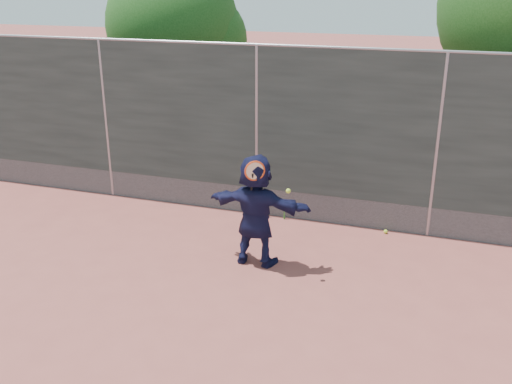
% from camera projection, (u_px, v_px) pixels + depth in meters
% --- Properties ---
extents(ground, '(80.00, 80.00, 0.00)m').
position_uv_depth(ground, '(171.00, 313.00, 7.30)').
color(ground, '#9E4C42').
rests_on(ground, ground).
extents(player, '(1.60, 0.59, 1.70)m').
position_uv_depth(player, '(256.00, 210.00, 8.32)').
color(player, '#15183C').
rests_on(player, ground).
extents(ball_ground, '(0.07, 0.07, 0.07)m').
position_uv_depth(ball_ground, '(386.00, 232.00, 9.57)').
color(ball_ground, '#C5EB34').
rests_on(ball_ground, ground).
extents(fence, '(20.00, 0.06, 3.03)m').
position_uv_depth(fence, '(257.00, 129.00, 9.85)').
color(fence, '#38423D').
rests_on(fence, ground).
extents(swing_action, '(0.66, 0.17, 0.51)m').
position_uv_depth(swing_action, '(258.00, 174.00, 7.89)').
color(swing_action, '#DC4514').
rests_on(swing_action, ground).
extents(tree_left, '(3.15, 3.00, 4.53)m').
position_uv_depth(tree_left, '(180.00, 29.00, 12.93)').
color(tree_left, '#382314').
rests_on(tree_left, ground).
extents(weed_clump, '(0.68, 0.07, 0.30)m').
position_uv_depth(weed_clump, '(270.00, 211.00, 10.17)').
color(weed_clump, '#387226').
rests_on(weed_clump, ground).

